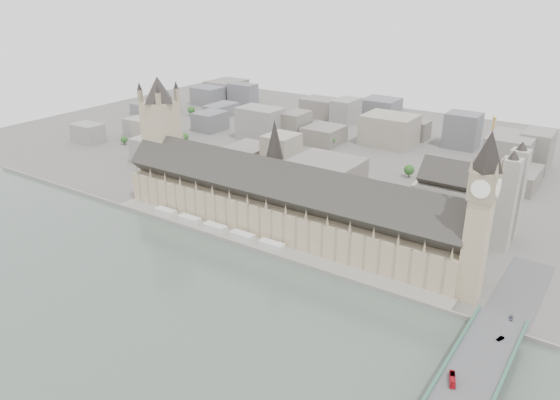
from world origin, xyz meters
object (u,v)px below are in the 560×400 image
Objects in this scene: red_bus_north at (452,379)px; car_silver at (500,338)px; palace_of_westminster at (281,204)px; westminster_abbey at (470,200)px; elizabeth_tower at (481,206)px; victoria_tower at (162,132)px; car_approach at (511,318)px.

red_bus_north is 2.30× the size of car_silver.
westminster_abbey reaches higher than palace_of_westminster.
palace_of_westminster is 2.47× the size of elizabeth_tower.
palace_of_westminster is at bearing 127.98° from red_bus_north.
palace_of_westminster is 2.65× the size of victoria_tower.
elizabeth_tower is at bearing 82.08° from red_bus_north.
elizabeth_tower is (138.00, -11.70, 35.38)m from palace_of_westminster.
elizabeth_tower is 96.91m from westminster_abbey.
car_approach is (55.30, -111.24, -14.17)m from westminster_abbey.
elizabeth_tower reaches higher than westminster_abbey.
car_silver is at bearing -12.38° from victoria_tower.
westminster_abbey is at bearing 34.17° from palace_of_westminster.
westminster_abbey is (110.92, 75.30, 2.38)m from palace_of_westminster.
red_bus_north reaches higher than car_approach.
elizabeth_tower is at bearing 125.89° from car_approach.
victoria_tower is at bearing 158.21° from car_approach.
victoria_tower is at bearing 177.04° from palace_of_westminster.
elizabeth_tower is at bearing -72.71° from westminster_abbey.
westminster_abbey is 6.74× the size of red_bus_north.
westminster_abbey is (232.92, 69.00, -30.12)m from victoria_tower.
red_bus_north is 43.46m from car_silver.
victoria_tower is 9.90× the size of red_bus_north.
palace_of_westminster is at bearing 175.15° from elizabeth_tower.
victoria_tower is 244.79m from westminster_abbey.
elizabeth_tower reaches higher than palace_of_westminster.
westminster_abbey reaches higher than car_approach.
westminster_abbey is 15.51× the size of car_silver.
car_approach is at bearing -8.34° from victoria_tower.
car_approach is (166.23, -35.94, -11.79)m from palace_of_westminster.
elizabeth_tower reaches higher than victoria_tower.
victoria_tower reaches higher than car_approach.
car_silver is at bearing -58.25° from elizabeth_tower.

